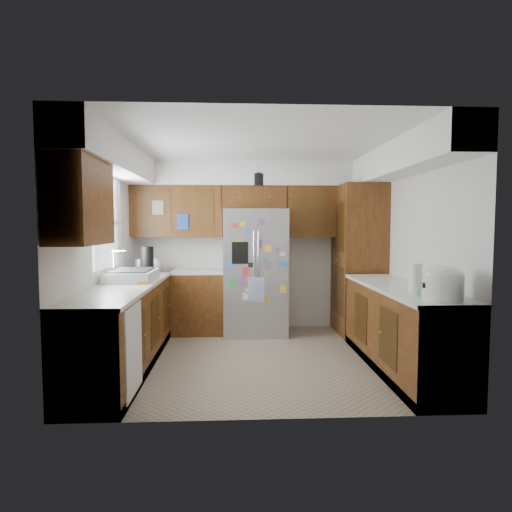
% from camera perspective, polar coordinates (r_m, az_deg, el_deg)
% --- Properties ---
extents(floor, '(3.60, 3.60, 0.00)m').
position_cam_1_polar(floor, '(5.20, 0.50, -13.49)').
color(floor, gray).
rests_on(floor, ground).
extents(room_shell, '(3.64, 3.24, 2.52)m').
position_cam_1_polar(room_shell, '(5.32, -0.86, 6.81)').
color(room_shell, silver).
rests_on(room_shell, ground).
extents(left_counter_run, '(1.36, 3.20, 0.92)m').
position_cam_1_polar(left_counter_run, '(5.21, -14.80, -8.68)').
color(left_counter_run, '#3E220C').
rests_on(left_counter_run, ground).
extents(right_counter_run, '(0.63, 2.25, 0.92)m').
position_cam_1_polar(right_counter_run, '(4.95, 18.71, -9.53)').
color(right_counter_run, '#3E220C').
rests_on(right_counter_run, ground).
extents(pantry, '(0.60, 0.90, 2.15)m').
position_cam_1_polar(pantry, '(6.37, 13.48, -0.49)').
color(pantry, '#3E220C').
rests_on(pantry, ground).
extents(fridge, '(0.90, 0.79, 1.80)m').
position_cam_1_polar(fridge, '(6.19, -0.15, -2.13)').
color(fridge, '#AEAEB3').
rests_on(fridge, ground).
extents(bridge_cabinet, '(0.96, 0.34, 0.35)m').
position_cam_1_polar(bridge_cabinet, '(6.40, -0.24, 7.71)').
color(bridge_cabinet, '#3E220C').
rests_on(bridge_cabinet, fridge).
extents(fridge_top_items, '(0.63, 0.31, 0.25)m').
position_cam_1_polar(fridge_top_items, '(6.36, -1.00, 10.39)').
color(fridge_top_items, '#1537A1').
rests_on(fridge_top_items, bridge_cabinet).
extents(sink_assembly, '(0.52, 0.70, 0.37)m').
position_cam_1_polar(sink_assembly, '(5.22, -16.23, -2.48)').
color(sink_assembly, white).
rests_on(sink_assembly, left_counter_run).
extents(left_counter_clutter, '(0.34, 0.93, 0.38)m').
position_cam_1_polar(left_counter_clutter, '(5.95, -14.16, -1.05)').
color(left_counter_clutter, black).
rests_on(left_counter_clutter, left_counter_run).
extents(rice_cooker, '(0.35, 0.34, 0.30)m').
position_cam_1_polar(rice_cooker, '(4.02, 23.65, -3.28)').
color(rice_cooker, white).
rests_on(rice_cooker, right_counter_run).
extents(paper_towel, '(0.12, 0.12, 0.27)m').
position_cam_1_polar(paper_towel, '(4.48, 20.50, -2.71)').
color(paper_towel, white).
rests_on(paper_towel, right_counter_run).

